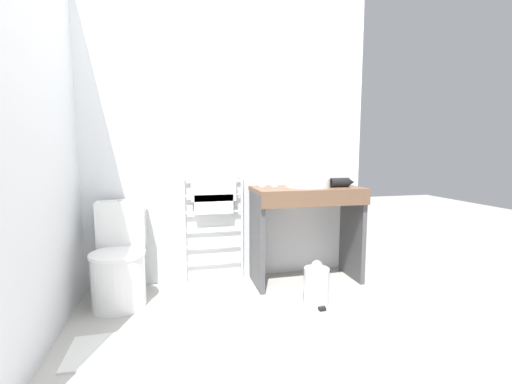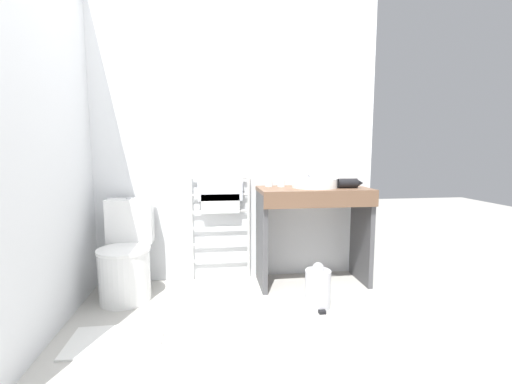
% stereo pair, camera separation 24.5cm
% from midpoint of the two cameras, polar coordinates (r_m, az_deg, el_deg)
% --- Properties ---
extents(ground_plane, '(12.00, 12.00, 0.00)m').
position_cam_midpoint_polar(ground_plane, '(2.02, -2.03, -28.08)').
color(ground_plane, '#B2AFA8').
extents(wall_back, '(2.61, 0.12, 2.57)m').
position_cam_midpoint_polar(wall_back, '(3.10, -7.61, 9.22)').
color(wall_back, silver).
rests_on(wall_back, ground_plane).
extents(wall_side, '(0.12, 2.08, 2.57)m').
position_cam_midpoint_polar(wall_side, '(2.50, -35.52, 8.56)').
color(wall_side, silver).
rests_on(wall_side, ground_plane).
extents(toilet, '(0.40, 0.54, 0.77)m').
position_cam_midpoint_polar(toilet, '(2.89, -24.15, -10.82)').
color(toilet, white).
rests_on(toilet, ground_plane).
extents(towel_radiator, '(0.53, 0.06, 0.96)m').
position_cam_midpoint_polar(towel_radiator, '(3.02, -9.36, -2.11)').
color(towel_radiator, white).
rests_on(towel_radiator, ground_plane).
extents(vanity_counter, '(0.94, 0.48, 0.84)m').
position_cam_midpoint_polar(vanity_counter, '(3.00, 6.21, -4.39)').
color(vanity_counter, brown).
rests_on(vanity_counter, ground_plane).
extents(sink_basin, '(0.39, 0.39, 0.08)m').
position_cam_midpoint_polar(sink_basin, '(3.00, 6.29, 1.65)').
color(sink_basin, white).
rests_on(sink_basin, vanity_counter).
extents(faucet, '(0.02, 0.10, 0.12)m').
position_cam_midpoint_polar(faucet, '(3.15, 5.26, 2.53)').
color(faucet, silver).
rests_on(faucet, vanity_counter).
extents(cup_near_wall, '(0.07, 0.07, 0.08)m').
position_cam_midpoint_polar(cup_near_wall, '(3.01, -1.28, 1.72)').
color(cup_near_wall, white).
rests_on(cup_near_wall, vanity_counter).
extents(cup_near_edge, '(0.07, 0.07, 0.08)m').
position_cam_midpoint_polar(cup_near_edge, '(3.00, 0.79, 1.62)').
color(cup_near_edge, white).
rests_on(cup_near_edge, vanity_counter).
extents(hair_dryer, '(0.23, 0.17, 0.08)m').
position_cam_midpoint_polar(hair_dryer, '(3.04, 11.63, 1.59)').
color(hair_dryer, black).
rests_on(hair_dryer, vanity_counter).
extents(trash_bin, '(0.19, 0.22, 0.34)m').
position_cam_midpoint_polar(trash_bin, '(2.69, 7.41, -15.19)').
color(trash_bin, silver).
rests_on(trash_bin, ground_plane).
extents(bath_mat, '(0.56, 0.36, 0.01)m').
position_cam_midpoint_polar(bath_mat, '(2.39, -24.91, -22.57)').
color(bath_mat, silver).
rests_on(bath_mat, ground_plane).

